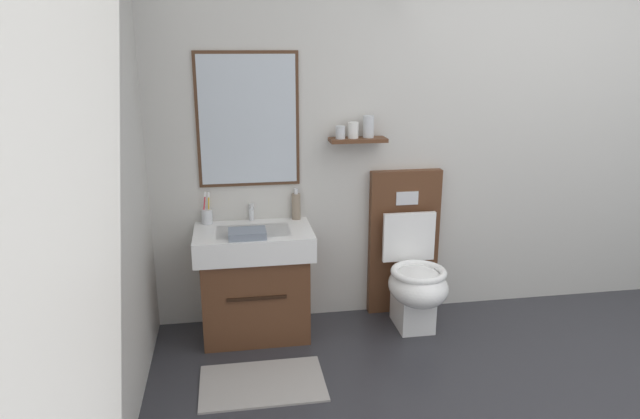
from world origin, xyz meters
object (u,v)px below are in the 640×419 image
at_px(toilet, 410,268).
at_px(folded_hand_towel, 247,234).
at_px(soap_dispenser, 296,206).
at_px(toothbrush_cup, 207,215).
at_px(vanity_sink_left, 255,279).

relative_size(toilet, folded_hand_towel, 4.55).
distance_m(toilet, soap_dispenser, 0.86).
relative_size(toilet, toothbrush_cup, 4.81).
xyz_separation_m(vanity_sink_left, toilet, (1.02, 0.00, 0.01)).
bearing_deg(vanity_sink_left, soap_dispenser, 31.13).
bearing_deg(toilet, toothbrush_cup, 172.97).
height_order(toilet, folded_hand_towel, toilet).
bearing_deg(soap_dispenser, folded_hand_towel, -135.97).
height_order(toothbrush_cup, soap_dispenser, toothbrush_cup).
bearing_deg(toilet, folded_hand_towel, -172.07).
relative_size(vanity_sink_left, toothbrush_cup, 3.46).
distance_m(toothbrush_cup, soap_dispenser, 0.57).
bearing_deg(soap_dispenser, toilet, -13.12).
xyz_separation_m(vanity_sink_left, folded_hand_towel, (-0.04, -0.14, 0.35)).
xyz_separation_m(vanity_sink_left, soap_dispenser, (0.29, 0.18, 0.42)).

